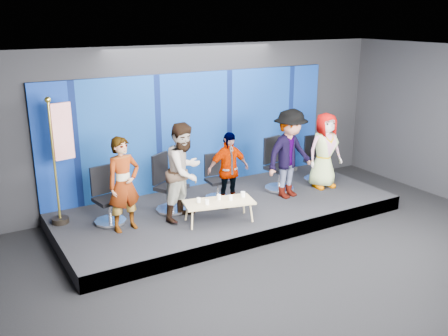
{
  "coord_description": "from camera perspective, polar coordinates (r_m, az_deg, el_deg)",
  "views": [
    {
      "loc": [
        -4.97,
        -5.91,
        4.12
      ],
      "look_at": [
        -0.14,
        2.4,
        1.14
      ],
      "focal_mm": 40.0,
      "sensor_mm": 36.0,
      "label": 1
    }
  ],
  "objects": [
    {
      "name": "ground",
      "position": [
        8.75,
        8.87,
        -11.12
      ],
      "size": [
        10.0,
        10.0,
        0.0
      ],
      "primitive_type": "plane",
      "color": "black",
      "rests_on": "ground"
    },
    {
      "name": "room_walls",
      "position": [
        7.9,
        9.68,
        4.6
      ],
      "size": [
        10.02,
        8.02,
        3.51
      ],
      "color": "black",
      "rests_on": "ground"
    },
    {
      "name": "riser",
      "position": [
        10.54,
        0.37,
        -4.92
      ],
      "size": [
        7.0,
        3.0,
        0.3
      ],
      "primitive_type": "cube",
      "color": "black",
      "rests_on": "ground"
    },
    {
      "name": "backdrop",
      "position": [
        11.32,
        -3.36,
        4.31
      ],
      "size": [
        7.0,
        0.08,
        2.6
      ],
      "primitive_type": "cube",
      "color": "navy",
      "rests_on": "riser"
    },
    {
      "name": "chair_a",
      "position": [
        9.74,
        -13.12,
        -4.11
      ],
      "size": [
        0.71,
        0.71,
        1.09
      ],
      "rotation": [
        0.0,
        0.0,
        0.18
      ],
      "color": "silver",
      "rests_on": "riser"
    },
    {
      "name": "panelist_a",
      "position": [
        9.18,
        -11.39,
        -1.83
      ],
      "size": [
        0.71,
        0.53,
        1.76
      ],
      "primitive_type": "imported",
      "rotation": [
        0.0,
        0.0,
        0.18
      ],
      "color": "black",
      "rests_on": "riser"
    },
    {
      "name": "chair_b",
      "position": [
        10.09,
        -6.29,
        -2.81
      ],
      "size": [
        0.9,
        0.9,
        1.17
      ],
      "rotation": [
        0.0,
        0.0,
        0.53
      ],
      "color": "silver",
      "rests_on": "riser"
    },
    {
      "name": "panelist_b",
      "position": [
        9.53,
        -4.54,
        -0.39
      ],
      "size": [
        1.16,
        1.09,
        1.9
      ],
      "primitive_type": "imported",
      "rotation": [
        0.0,
        0.0,
        0.53
      ],
      "color": "black",
      "rests_on": "riser"
    },
    {
      "name": "chair_c",
      "position": [
        10.71,
        -0.87,
        -1.88
      ],
      "size": [
        0.58,
        0.58,
        0.97
      ],
      "rotation": [
        0.0,
        0.0,
        -0.06
      ],
      "color": "silver",
      "rests_on": "riser"
    },
    {
      "name": "panelist_c",
      "position": [
        10.16,
        0.49,
        -0.2
      ],
      "size": [
        0.94,
        0.43,
        1.57
      ],
      "primitive_type": "imported",
      "rotation": [
        0.0,
        0.0,
        -0.06
      ],
      "color": "black",
      "rests_on": "riser"
    },
    {
      "name": "chair_d",
      "position": [
        11.32,
        6.17,
        -0.54
      ],
      "size": [
        0.78,
        0.78,
        1.19
      ],
      "rotation": [
        0.0,
        0.0,
        0.18
      ],
      "color": "silver",
      "rests_on": "riser"
    },
    {
      "name": "panelist_d",
      "position": [
        10.73,
        7.53,
        1.61
      ],
      "size": [
        1.36,
        0.93,
        1.93
      ],
      "primitive_type": "imported",
      "rotation": [
        0.0,
        0.0,
        0.18
      ],
      "color": "black",
      "rests_on": "riser"
    },
    {
      "name": "chair_e",
      "position": [
        12.11,
        10.43,
        0.25
      ],
      "size": [
        0.65,
        0.65,
        1.06
      ],
      "rotation": [
        0.0,
        0.0,
        -0.09
      ],
      "color": "silver",
      "rests_on": "riser"
    },
    {
      "name": "panelist_e",
      "position": [
        11.52,
        11.43,
        1.97
      ],
      "size": [
        0.89,
        0.62,
        1.72
      ],
      "primitive_type": "imported",
      "rotation": [
        0.0,
        0.0,
        -0.09
      ],
      "color": "black",
      "rests_on": "riser"
    },
    {
      "name": "coffee_table",
      "position": [
        9.53,
        -0.59,
        -4.0
      ],
      "size": [
        1.42,
        0.85,
        0.41
      ],
      "rotation": [
        0.0,
        0.0,
        -0.23
      ],
      "color": "#A1885E",
      "rests_on": "riser"
    },
    {
      "name": "mug_a",
      "position": [
        9.45,
        -2.92,
        -3.69
      ],
      "size": [
        0.08,
        0.08,
        0.09
      ],
      "primitive_type": "cylinder",
      "color": "white",
      "rests_on": "coffee_table"
    },
    {
      "name": "mug_b",
      "position": [
        9.35,
        -1.96,
        -3.9
      ],
      "size": [
        0.08,
        0.08,
        0.09
      ],
      "primitive_type": "cylinder",
      "color": "white",
      "rests_on": "coffee_table"
    },
    {
      "name": "mug_c",
      "position": [
        9.59,
        -0.58,
        -3.35
      ],
      "size": [
        0.08,
        0.08,
        0.1
      ],
      "primitive_type": "cylinder",
      "color": "white",
      "rests_on": "coffee_table"
    },
    {
      "name": "mug_d",
      "position": [
        9.56,
        0.76,
        -3.41
      ],
      "size": [
        0.08,
        0.08,
        0.09
      ],
      "primitive_type": "cylinder",
      "color": "white",
      "rests_on": "coffee_table"
    },
    {
      "name": "mug_e",
      "position": [
        9.73,
        2.18,
        -3.03
      ],
      "size": [
        0.09,
        0.09,
        0.1
      ],
      "primitive_type": "cylinder",
      "color": "white",
      "rests_on": "coffee_table"
    },
    {
      "name": "flag_stand",
      "position": [
        9.71,
        -18.19,
        1.17
      ],
      "size": [
        0.56,
        0.32,
        2.42
      ],
      "rotation": [
        0.0,
        0.0,
        0.2
      ],
      "color": "black",
      "rests_on": "riser"
    }
  ]
}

